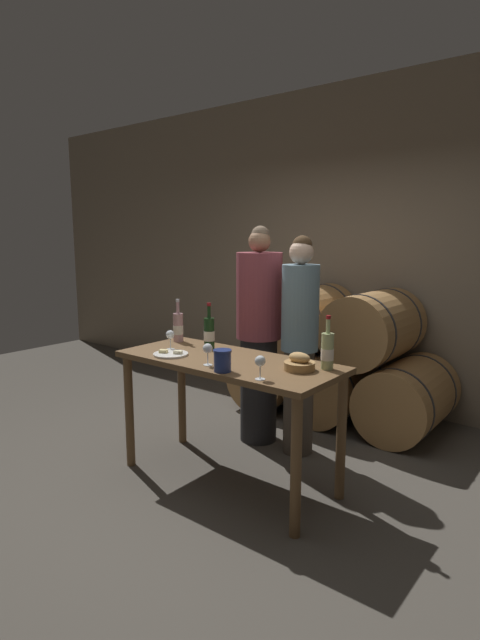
{
  "coord_description": "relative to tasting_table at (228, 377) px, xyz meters",
  "views": [
    {
      "loc": [
        2.12,
        -2.53,
        1.72
      ],
      "look_at": [
        0.0,
        0.13,
        1.14
      ],
      "focal_mm": 28.0,
      "sensor_mm": 36.0,
      "label": 1
    }
  ],
  "objects": [
    {
      "name": "person_left",
      "position": [
        -0.26,
        0.71,
        0.15
      ],
      "size": [
        0.37,
        0.37,
        1.79
      ],
      "color": "#232326",
      "rests_on": "ground_plane"
    },
    {
      "name": "wine_glass_left",
      "position": [
        0.01,
        -0.21,
        0.23
      ],
      "size": [
        0.06,
        0.06,
        0.14
      ],
      "color": "white",
      "rests_on": "tasting_table"
    },
    {
      "name": "wine_bottle_white",
      "position": [
        0.66,
        0.19,
        0.25
      ],
      "size": [
        0.08,
        0.08,
        0.34
      ],
      "color": "#ADBC7F",
      "rests_on": "tasting_table"
    },
    {
      "name": "wine_bottle_red",
      "position": [
        -0.31,
        0.15,
        0.25
      ],
      "size": [
        0.08,
        0.08,
        0.34
      ],
      "color": "#193819",
      "rests_on": "tasting_table"
    },
    {
      "name": "tasting_table",
      "position": [
        0.0,
        0.0,
        0.0
      ],
      "size": [
        1.58,
        0.67,
        0.89
      ],
      "color": "brown",
      "rests_on": "ground_plane"
    },
    {
      "name": "wine_glass_far_left",
      "position": [
        -0.51,
        -0.05,
        0.23
      ],
      "size": [
        0.06,
        0.06,
        0.14
      ],
      "color": "white",
      "rests_on": "tasting_table"
    },
    {
      "name": "bread_basket",
      "position": [
        0.53,
        0.06,
        0.17
      ],
      "size": [
        0.19,
        0.19,
        0.11
      ],
      "color": "#A87F4C",
      "rests_on": "tasting_table"
    },
    {
      "name": "stone_wall_back",
      "position": [
        0.0,
        2.2,
        0.84
      ],
      "size": [
        10.0,
        0.12,
        3.2
      ],
      "color": "gray",
      "rests_on": "ground_plane"
    },
    {
      "name": "blue_crock",
      "position": [
        0.18,
        -0.27,
        0.2
      ],
      "size": [
        0.12,
        0.12,
        0.14
      ],
      "color": "navy",
      "rests_on": "tasting_table"
    },
    {
      "name": "barrel_stack",
      "position": [
        -0.0,
        1.62,
        -0.2
      ],
      "size": [
        2.0,
        0.92,
        1.24
      ],
      "color": "#A87A47",
      "rests_on": "ground_plane"
    },
    {
      "name": "wine_bottle_rose",
      "position": [
        -0.67,
        0.19,
        0.24
      ],
      "size": [
        0.08,
        0.08,
        0.34
      ],
      "color": "#BC8E93",
      "rests_on": "tasting_table"
    },
    {
      "name": "cheese_plate",
      "position": [
        -0.38,
        -0.17,
        0.14
      ],
      "size": [
        0.24,
        0.24,
        0.04
      ],
      "color": "white",
      "rests_on": "tasting_table"
    },
    {
      "name": "wine_glass_center",
      "position": [
        0.46,
        -0.26,
        0.23
      ],
      "size": [
        0.06,
        0.06,
        0.14
      ],
      "color": "white",
      "rests_on": "tasting_table"
    },
    {
      "name": "ground_plane",
      "position": [
        0.0,
        0.0,
        -0.76
      ],
      "size": [
        10.0,
        10.0,
        0.0
      ],
      "primitive_type": "plane",
      "color": "#4C473F"
    },
    {
      "name": "person_right",
      "position": [
        0.13,
        0.71,
        0.13
      ],
      "size": [
        0.29,
        0.29,
        1.71
      ],
      "color": "#4C4238",
      "rests_on": "ground_plane"
    }
  ]
}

